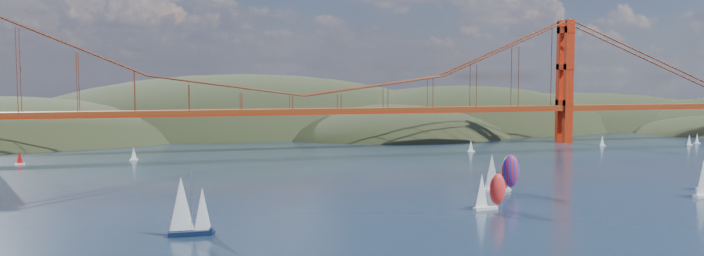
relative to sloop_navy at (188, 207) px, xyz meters
name	(u,v)px	position (x,y,z in m)	size (l,w,h in m)	color
headlands	(347,152)	(95.95, 240.71, -17.97)	(725.00, 225.00, 96.00)	black
bridge	(299,70)	(49.25, 142.42, 26.72)	(552.00, 12.00, 55.00)	maroon
sloop_navy	(188,207)	(0.00, 0.00, 0.00)	(8.00, 4.49, 12.49)	black
racer_0	(489,191)	(65.91, 7.97, -1.20)	(8.08, 3.69, 9.14)	silver
racer_rwb	(501,172)	(79.67, 28.79, -0.35)	(9.71, 4.81, 10.93)	white
distant_boat_2	(20,158)	(-50.90, 121.99, -3.11)	(3.00, 2.00, 4.70)	silver
distant_boat_3	(134,154)	(-14.19, 124.19, -3.11)	(3.00, 2.00, 4.70)	silver
distant_boat_4	(602,141)	(177.04, 122.46, -3.11)	(3.00, 2.00, 4.70)	silver
distant_boat_5	(689,140)	(215.77, 115.72, -3.11)	(3.00, 2.00, 4.70)	silver
distant_boat_6	(697,138)	(224.23, 120.48, -3.11)	(3.00, 2.00, 4.70)	silver
distant_boat_8	(471,146)	(113.28, 117.22, -3.11)	(3.00, 2.00, 4.70)	silver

